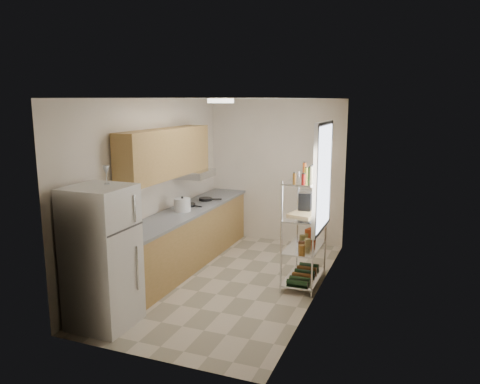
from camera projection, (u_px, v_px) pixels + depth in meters
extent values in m
cube|color=beige|center=(230.00, 282.00, 6.77)|extent=(2.50, 4.40, 0.01)
cube|color=white|center=(230.00, 98.00, 6.26)|extent=(2.50, 4.40, 0.01)
cube|color=#EFE0C7|center=(276.00, 171.00, 8.53)|extent=(2.50, 0.01, 2.60)
cube|color=#EFE0C7|center=(143.00, 236.00, 4.50)|extent=(2.50, 0.01, 2.60)
cube|color=#EFE0C7|center=(152.00, 187.00, 6.96)|extent=(0.01, 4.40, 2.60)
cube|color=#EFE0C7|center=(319.00, 200.00, 6.07)|extent=(0.01, 4.40, 2.60)
cube|color=#B2864B|center=(187.00, 238.00, 7.41)|extent=(0.60, 3.48, 0.86)
cube|color=gray|center=(187.00, 210.00, 7.32)|extent=(0.63, 3.51, 0.04)
cube|color=#B7BABC|center=(146.00, 229.00, 6.29)|extent=(0.52, 0.44, 0.04)
cube|color=#B7BABC|center=(235.00, 218.00, 8.55)|extent=(0.01, 0.55, 0.72)
cube|color=#B2864B|center=(166.00, 153.00, 6.88)|extent=(0.33, 2.20, 0.72)
cube|color=#B7BABC|center=(195.00, 174.00, 7.67)|extent=(0.50, 0.60, 0.12)
cube|color=white|center=(323.00, 177.00, 6.35)|extent=(0.06, 1.00, 1.46)
cube|color=silver|center=(303.00, 277.00, 6.66)|extent=(0.45, 0.90, 0.02)
cube|color=silver|center=(304.00, 247.00, 6.58)|extent=(0.45, 0.90, 0.02)
cube|color=silver|center=(305.00, 216.00, 6.49)|extent=(0.45, 0.90, 0.02)
cube|color=silver|center=(306.00, 180.00, 6.39)|extent=(0.45, 0.90, 0.02)
cylinder|color=silver|center=(281.00, 238.00, 6.21)|extent=(0.02, 0.02, 1.55)
cylinder|color=silver|center=(298.00, 222.00, 7.01)|extent=(0.02, 0.02, 1.55)
cylinder|color=silver|center=(313.00, 242.00, 6.06)|extent=(0.02, 0.02, 1.55)
cylinder|color=silver|center=(326.00, 225.00, 6.86)|extent=(0.02, 0.02, 1.55)
cylinder|color=white|center=(221.00, 101.00, 5.99)|extent=(0.34, 0.34, 0.05)
cube|color=silver|center=(102.00, 257.00, 5.33)|extent=(0.68, 0.68, 1.64)
cylinder|color=silver|center=(182.00, 205.00, 7.16)|extent=(0.25, 0.25, 0.20)
cylinder|color=black|center=(188.00, 205.00, 7.52)|extent=(0.29, 0.29, 0.04)
cylinder|color=black|center=(205.00, 199.00, 7.94)|extent=(0.28, 0.28, 0.05)
cube|color=tan|center=(304.00, 214.00, 6.51)|extent=(0.41, 0.49, 0.03)
cube|color=black|center=(306.00, 201.00, 6.68)|extent=(0.19, 0.27, 0.30)
cube|color=#A23914|center=(310.00, 234.00, 6.86)|extent=(0.14, 0.17, 0.17)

